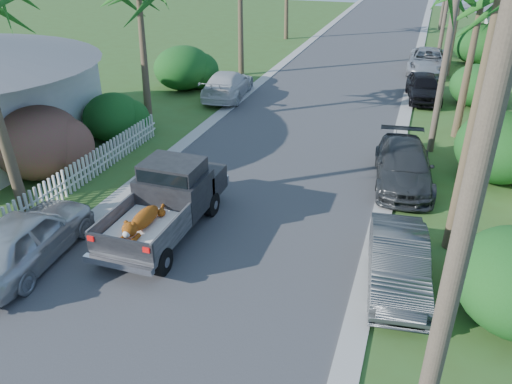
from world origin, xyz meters
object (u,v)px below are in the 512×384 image
(utility_pole_a, at_px, (457,263))
(parked_car_rn, at_px, (398,263))
(parked_car_rd, at_px, (428,61))
(parked_car_ln, at_px, (25,239))
(pickup_truck, at_px, (170,197))
(parked_car_rm, at_px, (404,166))
(parked_car_lf, at_px, (228,85))
(parked_car_rf, at_px, (424,87))
(utility_pole_b, at_px, (450,36))

(utility_pole_a, bearing_deg, parked_car_rn, 96.15)
(parked_car_rd, height_order, parked_car_ln, parked_car_ln)
(pickup_truck, relative_size, utility_pole_a, 0.57)
(pickup_truck, bearing_deg, parked_car_rm, 39.51)
(parked_car_rm, distance_m, parked_car_ln, 12.33)
(parked_car_rn, relative_size, parked_car_lf, 0.82)
(parked_car_ln, xyz_separation_m, parked_car_lf, (-0.49, 15.85, -0.06))
(parked_car_rd, xyz_separation_m, parked_car_lf, (-10.00, -9.11, -0.01))
(parked_car_ln, height_order, parked_car_lf, parked_car_ln)
(parked_car_ln, bearing_deg, parked_car_rf, -121.58)
(pickup_truck, xyz_separation_m, parked_car_rf, (6.70, 15.83, -0.31))
(parked_car_rm, bearing_deg, parked_car_ln, -145.40)
(utility_pole_a, bearing_deg, parked_car_lf, 118.90)
(parked_car_rf, height_order, parked_car_lf, parked_car_lf)
(parked_car_rm, bearing_deg, pickup_truck, -147.56)
(parked_car_rd, bearing_deg, utility_pole_b, -87.93)
(parked_car_rm, bearing_deg, parked_car_rf, 81.32)
(pickup_truck, bearing_deg, utility_pole_a, -40.70)
(pickup_truck, relative_size, parked_car_lf, 1.05)
(pickup_truck, xyz_separation_m, utility_pole_b, (7.30, 8.72, 3.59))
(pickup_truck, relative_size, parked_car_rf, 1.25)
(parked_car_rf, xyz_separation_m, parked_car_lf, (-10.00, -2.90, 0.01))
(pickup_truck, distance_m, parked_car_rf, 17.19)
(parked_car_rm, relative_size, parked_car_lf, 0.97)
(parked_car_ln, bearing_deg, utility_pole_b, -135.66)
(parked_car_rm, xyz_separation_m, parked_car_rf, (0.30, 10.55, 0.01))
(parked_car_ln, distance_m, utility_pole_b, 15.89)
(utility_pole_a, bearing_deg, parked_car_rd, 91.21)
(parked_car_ln, distance_m, utility_pole_a, 11.32)
(pickup_truck, height_order, utility_pole_a, utility_pole_a)
(parked_car_rf, xyz_separation_m, utility_pole_b, (0.60, -7.11, 3.90))
(parked_car_rd, height_order, utility_pole_b, utility_pole_b)
(parked_car_rm, xyz_separation_m, parked_car_rd, (0.30, 16.76, 0.04))
(pickup_truck, distance_m, utility_pole_a, 10.27)
(parked_car_rn, height_order, parked_car_rd, parked_car_rd)
(parked_car_rf, bearing_deg, utility_pole_a, -96.41)
(parked_car_rd, bearing_deg, parked_car_rf, -90.51)
(parked_car_rd, bearing_deg, parked_car_lf, -138.18)
(parked_car_rn, relative_size, parked_car_rm, 0.85)
(utility_pole_b, bearing_deg, parked_car_rm, -104.58)
(pickup_truck, height_order, parked_car_rf, pickup_truck)
(parked_car_rm, height_order, parked_car_rf, parked_car_rf)
(parked_car_rd, relative_size, parked_car_ln, 1.15)
(parked_car_rd, relative_size, utility_pole_b, 0.57)
(pickup_truck, xyz_separation_m, utility_pole_a, (7.30, -6.28, 3.59))
(utility_pole_b, bearing_deg, parked_car_rd, 92.58)
(parked_car_rf, relative_size, utility_pole_a, 0.45)
(parked_car_rf, bearing_deg, pickup_truck, -120.89)
(parked_car_rf, xyz_separation_m, parked_car_ln, (-9.51, -18.75, 0.07))
(parked_car_rm, bearing_deg, parked_car_rn, -94.24)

